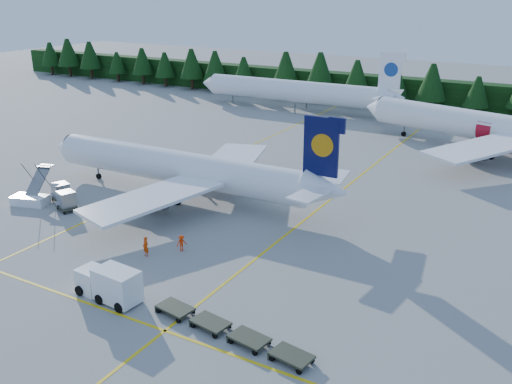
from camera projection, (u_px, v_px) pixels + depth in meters
The scene contains 14 objects.
ground at pixel (153, 277), 48.99m from camera, with size 320.00×320.00×0.00m, color gray.
taxi_stripe_a at pixel (168, 184), 71.83m from camera, with size 0.25×120.00×0.01m, color yellow.
taxi_stripe_b at pixel (313, 213), 62.52m from camera, with size 0.25×120.00×0.01m, color yellow.
taxi_stripe_cross at pixel (103, 309), 44.09m from camera, with size 80.00×0.25×0.01m, color yellow.
treeline_hedge at pixel (413, 93), 114.89m from camera, with size 220.00×4.00×6.00m, color black.
airliner_navy at pixel (172, 167), 67.09m from camera, with size 39.27×32.32×11.42m.
airliner_red at pixel (484, 127), 84.33m from camera, with size 42.47×34.49×12.61m.
airliner_far_left at pixel (286, 90), 113.59m from camera, with size 42.41×4.92×12.33m.
airstairs at pixel (31, 197), 65.08m from camera, with size 4.42×6.00×3.59m.
service_truck at pixel (108, 283), 45.17m from camera, with size 5.89×2.50×2.77m.
dolly_train at pixel (229, 330), 40.52m from camera, with size 13.32×3.05×0.16m.
uld_pair at pixel (64, 196), 64.23m from camera, with size 5.57×4.22×1.85m.
crew_a at pixel (146, 246), 52.43m from camera, with size 0.69×0.45×1.89m, color #DC3C04.
crew_c at pixel (182, 243), 53.52m from camera, with size 0.65×0.44×1.57m, color #FF3505.
Camera 1 is at (29.26, -33.43, 23.62)m, focal length 40.00 mm.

